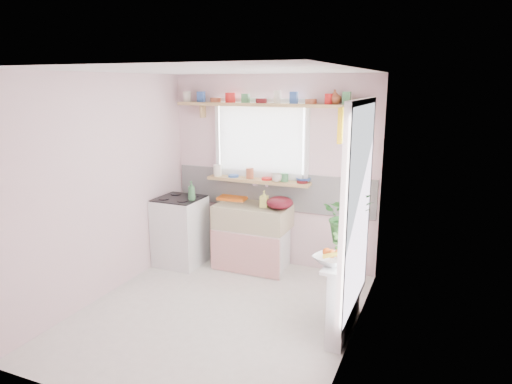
% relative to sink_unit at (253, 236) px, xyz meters
% --- Properties ---
extents(room, '(3.20, 3.20, 3.20)m').
position_rel_sink_unit_xyz_m(room, '(0.81, -0.43, 0.94)').
color(room, white).
rests_on(room, ground).
extents(sink_unit, '(0.95, 0.65, 1.11)m').
position_rel_sink_unit_xyz_m(sink_unit, '(0.00, 0.00, 0.00)').
color(sink_unit, white).
rests_on(sink_unit, ground).
extents(cooker, '(0.58, 0.58, 0.93)m').
position_rel_sink_unit_xyz_m(cooker, '(-0.95, -0.24, 0.03)').
color(cooker, white).
rests_on(cooker, ground).
extents(radiator_ledge, '(0.22, 0.95, 0.78)m').
position_rel_sink_unit_xyz_m(radiator_ledge, '(1.45, -1.09, -0.03)').
color(radiator_ledge, white).
rests_on(radiator_ledge, ground).
extents(windowsill, '(1.40, 0.22, 0.04)m').
position_rel_sink_unit_xyz_m(windowsill, '(-0.00, 0.19, 0.71)').
color(windowsill, tan).
rests_on(windowsill, room).
extents(pine_shelf, '(2.52, 0.24, 0.04)m').
position_rel_sink_unit_xyz_m(pine_shelf, '(0.15, 0.18, 1.69)').
color(pine_shelf, tan).
rests_on(pine_shelf, room).
extents(shelf_crockery, '(2.47, 0.11, 0.12)m').
position_rel_sink_unit_xyz_m(shelf_crockery, '(0.11, 0.18, 1.76)').
color(shelf_crockery, silver).
rests_on(shelf_crockery, pine_shelf).
extents(sill_crockery, '(1.35, 0.11, 0.12)m').
position_rel_sink_unit_xyz_m(sill_crockery, '(-0.05, 0.19, 0.78)').
color(sill_crockery, silver).
rests_on(sill_crockery, windowsill).
extents(dish_tray, '(0.40, 0.32, 0.04)m').
position_rel_sink_unit_xyz_m(dish_tray, '(-0.38, 0.21, 0.44)').
color(dish_tray, orange).
rests_on(dish_tray, sink_unit).
extents(colander, '(0.37, 0.37, 0.15)m').
position_rel_sink_unit_xyz_m(colander, '(0.37, -0.01, 0.49)').
color(colander, '#510E18').
rests_on(colander, sink_unit).
extents(jade_plant, '(0.60, 0.56, 0.56)m').
position_rel_sink_unit_xyz_m(jade_plant, '(1.36, -0.69, 0.62)').
color(jade_plant, '#295E25').
rests_on(jade_plant, radiator_ledge).
extents(fruit_bowl, '(0.41, 0.41, 0.08)m').
position_rel_sink_unit_xyz_m(fruit_bowl, '(1.36, -1.34, 0.38)').
color(fruit_bowl, silver).
rests_on(fruit_bowl, radiator_ledge).
extents(herb_pot, '(0.14, 0.11, 0.23)m').
position_rel_sink_unit_xyz_m(herb_pot, '(1.36, -1.07, 0.46)').
color(herb_pot, '#386729').
rests_on(herb_pot, radiator_ledge).
extents(soap_bottle_sink, '(0.11, 0.11, 0.21)m').
position_rel_sink_unit_xyz_m(soap_bottle_sink, '(0.17, -0.02, 0.53)').
color(soap_bottle_sink, '#D6D05F').
rests_on(soap_bottle_sink, sink_unit).
extents(sill_cup, '(0.16, 0.16, 0.10)m').
position_rel_sink_unit_xyz_m(sill_cup, '(0.28, 0.13, 0.78)').
color(sill_cup, beige).
rests_on(sill_cup, windowsill).
extents(sill_bowl, '(0.21, 0.21, 0.06)m').
position_rel_sink_unit_xyz_m(sill_bowl, '(0.60, 0.25, 0.76)').
color(sill_bowl, '#2C4D92').
rests_on(sill_bowl, windowsill).
extents(shelf_vase, '(0.21, 0.21, 0.17)m').
position_rel_sink_unit_xyz_m(shelf_vase, '(0.96, 0.24, 1.79)').
color(shelf_vase, '#AB5634').
rests_on(shelf_vase, pine_shelf).
extents(cooker_bottle, '(0.10, 0.11, 0.25)m').
position_rel_sink_unit_xyz_m(cooker_bottle, '(-0.73, -0.29, 0.61)').
color(cooker_bottle, '#387042').
rests_on(cooker_bottle, cooker).
extents(fruit, '(0.20, 0.14, 0.10)m').
position_rel_sink_unit_xyz_m(fruit, '(1.37, -1.33, 0.44)').
color(fruit, '#D64F12').
rests_on(fruit, fruit_bowl).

